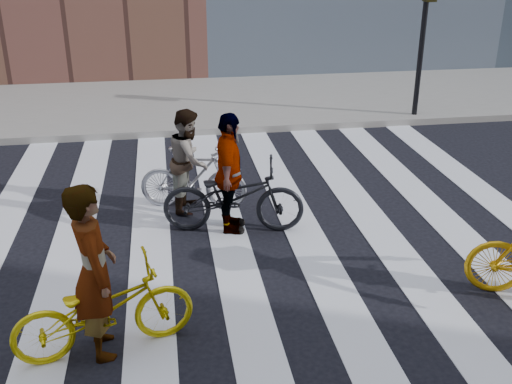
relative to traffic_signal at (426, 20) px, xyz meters
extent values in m
plane|color=black|center=(-4.40, -5.32, -2.28)|extent=(100.00, 100.00, 0.00)
cube|color=gray|center=(-4.40, 2.18, -2.20)|extent=(100.00, 5.00, 0.15)
cube|color=white|center=(-7.15, -5.32, -2.27)|extent=(0.55, 10.00, 0.01)
cube|color=white|center=(-6.05, -5.32, -2.27)|extent=(0.55, 10.00, 0.01)
cube|color=white|center=(-4.95, -5.32, -2.27)|extent=(0.55, 10.00, 0.01)
cube|color=white|center=(-3.85, -5.32, -2.27)|extent=(0.55, 10.00, 0.01)
cube|color=white|center=(-2.75, -5.32, -2.27)|extent=(0.55, 10.00, 0.01)
cube|color=white|center=(-1.65, -5.32, -2.27)|extent=(0.55, 10.00, 0.01)
cylinder|color=black|center=(0.00, 0.08, -0.68)|extent=(0.12, 0.12, 3.20)
imported|color=#DBC50C|center=(-6.48, -7.39, -1.80)|extent=(1.94, 1.03, 0.97)
imported|color=#A3A4AD|center=(-5.37, -3.99, -1.78)|extent=(1.74, 0.83, 1.01)
imported|color=black|center=(-4.85, -4.87, -1.75)|extent=(2.12, 1.03, 1.07)
imported|color=slate|center=(-6.53, -7.39, -1.34)|extent=(0.59, 0.76, 1.87)
imported|color=slate|center=(-5.42, -3.99, -1.48)|extent=(0.77, 0.90, 1.61)
imported|color=slate|center=(-4.90, -4.87, -1.40)|extent=(0.59, 1.09, 1.77)
camera|label=1|loc=(-5.76, -12.67, 1.70)|focal=42.00mm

